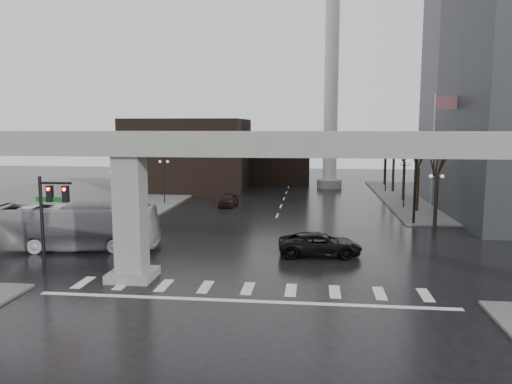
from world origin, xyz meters
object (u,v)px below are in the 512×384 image
signal_mast_arm (373,161)px  far_car (229,200)px  pickup_truck (320,244)px  city_bus (74,227)px

signal_mast_arm → far_car: (-14.87, 8.64, -5.10)m
pickup_truck → city_bus: bearing=86.7°
pickup_truck → city_bus: city_bus is taller
signal_mast_arm → far_car: 17.94m
signal_mast_arm → pickup_truck: 14.02m
far_car → city_bus: bearing=-106.5°
signal_mast_arm → city_bus: 26.26m
pickup_truck → city_bus: 17.89m
pickup_truck → far_car: pickup_truck is taller
pickup_truck → city_bus: size_ratio=0.47×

